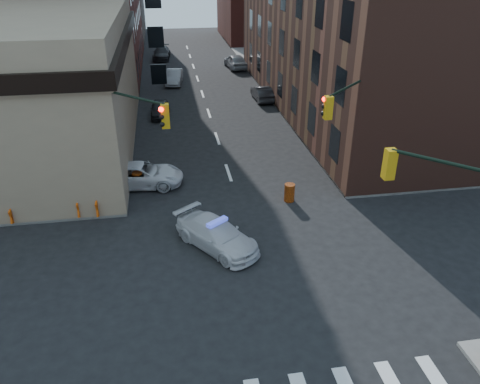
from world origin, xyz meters
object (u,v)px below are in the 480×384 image
object	(u,v)px
parked_car_wfar	(174,77)
pedestrian_a	(47,198)
pickup	(141,175)
police_car	(217,235)
parked_car_enear	(262,93)
barrel_bank	(138,181)
barricade_nw_a	(89,207)
parked_car_wnear	(160,109)
barrel_road	(289,193)
pedestrian_b	(60,187)

from	to	relation	value
parked_car_wfar	pedestrian_a	size ratio (longest dim) A/B	2.41
pickup	pedestrian_a	xyz separation A→B (m)	(-4.66, -2.78, 0.35)
police_car	parked_car_wfar	bearing A→B (deg)	55.86
police_car	parked_car_enear	distance (m)	24.07
parked_car_wfar	barrel_bank	world-z (taller)	parked_car_wfar
pickup	barricade_nw_a	distance (m)	4.25
parked_car_wnear	parked_car_wfar	size ratio (longest dim) A/B	0.87
barrel_road	parked_car_wnear	bearing A→B (deg)	113.17
parked_car_wfar	barrel_bank	size ratio (longest dim) A/B	4.06
barrel_road	parked_car_wfar	bearing A→B (deg)	101.38
parked_car_wfar	barrel_road	size ratio (longest dim) A/B	4.24
parked_car_wfar	pedestrian_a	bearing A→B (deg)	-98.67
pedestrian_b	barricade_nw_a	distance (m)	2.57
barricade_nw_a	barrel_road	bearing A→B (deg)	6.67
barrel_bank	barricade_nw_a	bearing A→B (deg)	-128.98
parked_car_enear	parked_car_wnear	bearing A→B (deg)	17.06
police_car	barricade_nw_a	xyz separation A→B (m)	(-6.21, 3.71, -0.04)
pickup	barricade_nw_a	xyz separation A→B (m)	(-2.55, -3.40, -0.07)
police_car	pickup	world-z (taller)	pickup
barrel_bank	police_car	bearing A→B (deg)	-60.09
pickup	barrel_bank	size ratio (longest dim) A/B	4.68
parked_car_wfar	police_car	bearing A→B (deg)	-81.00
pickup	pedestrian_a	world-z (taller)	pedestrian_a
police_car	barricade_nw_a	distance (m)	7.23
pedestrian_a	barrel_road	xyz separation A→B (m)	(12.82, -0.48, -0.54)
pedestrian_a	barrel_road	bearing A→B (deg)	28.13
parked_car_enear	pedestrian_a	world-z (taller)	pedestrian_a
pedestrian_b	barrel_road	distance (m)	12.55
police_car	pedestrian_a	distance (m)	9.39
pedestrian_b	parked_car_wnear	bearing A→B (deg)	36.15
pedestrian_a	barrel_bank	bearing A→B (deg)	57.66
police_car	barrel_bank	world-z (taller)	police_car
parked_car_enear	pickup	bearing A→B (deg)	54.83
pickup	pedestrian_b	bearing A→B (deg)	116.29
parked_car_wfar	barrel_road	world-z (taller)	parked_car_wfar
pickup	parked_car_wfar	distance (m)	23.35
pedestrian_b	barrel_bank	bearing A→B (deg)	-18.20
pedestrian_a	barrel_bank	size ratio (longest dim) A/B	1.68
barrel_bank	pedestrian_b	bearing A→B (deg)	-165.48
parked_car_wfar	parked_car_enear	xyz separation A→B (m)	(7.74, -7.23, -0.05)
barrel_road	barricade_nw_a	xyz separation A→B (m)	(-10.71, -0.13, 0.11)
police_car	parked_car_wnear	xyz separation A→B (m)	(-2.38, 19.91, -0.02)
parked_car_enear	barrel_bank	xyz separation A→B (m)	(-10.74, -16.40, -0.13)
pedestrian_a	barricade_nw_a	world-z (taller)	pedestrian_a
pickup	parked_car_wnear	distance (m)	12.87
police_car	barricade_nw_a	world-z (taller)	police_car
parked_car_wnear	parked_car_wfar	distance (m)	10.49
police_car	parked_car_wfar	xyz separation A→B (m)	(-0.83, 30.28, 0.05)
parked_car_wfar	pedestrian_b	world-z (taller)	pedestrian_b
parked_car_wfar	barricade_nw_a	size ratio (longest dim) A/B	3.42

